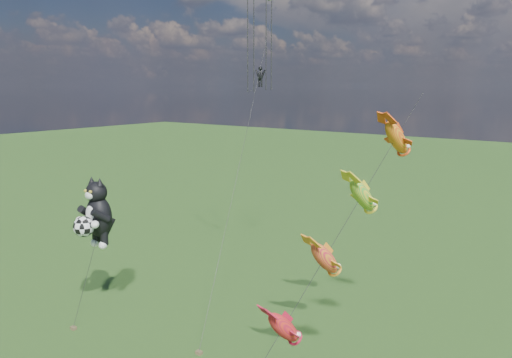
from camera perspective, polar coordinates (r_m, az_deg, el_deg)
The scene contains 4 objects.
ground at distance 39.48m, azimuth -20.44°, elevation -15.62°, with size 300.00×300.00×0.00m, color #153A0E.
cat_kite_rig at distance 38.20m, azimuth -17.88°, elevation -3.78°, with size 2.41×4.13×10.52m.
fish_windsock_rig at distance 28.07m, azimuth 9.96°, elevation -5.38°, with size 4.23×15.48×16.63m.
parafoil_rig at distance 43.75m, azimuth 0.41°, elevation 13.31°, with size 6.52×16.60×25.04m.
Camera 1 is at (30.39, -18.61, 16.97)m, focal length 35.00 mm.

